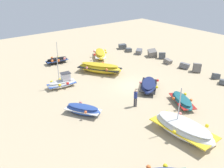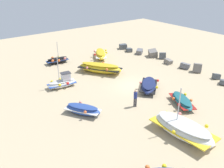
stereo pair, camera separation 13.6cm
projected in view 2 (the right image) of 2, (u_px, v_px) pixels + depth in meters
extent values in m
plane|color=tan|center=(135.00, 86.00, 26.48)|extent=(59.31, 59.31, 0.00)
ellipsoid|color=#2D4C9E|center=(83.00, 110.00, 21.13)|extent=(3.39, 2.76, 0.89)
cube|color=white|center=(83.00, 109.00, 21.11)|extent=(3.28, 2.69, 0.14)
ellipsoid|color=navy|center=(83.00, 106.00, 20.98)|extent=(2.96, 2.40, 0.19)
sphere|color=orange|center=(85.00, 112.00, 20.25)|extent=(0.24, 0.24, 0.24)
sphere|color=#EA7F75|center=(80.00, 102.00, 21.76)|extent=(0.24, 0.24, 0.24)
ellipsoid|color=white|center=(62.00, 84.00, 26.06)|extent=(1.44, 3.26, 0.82)
cube|color=#2D4C9E|center=(62.00, 84.00, 26.04)|extent=(1.43, 3.14, 0.12)
ellipsoid|color=beige|center=(62.00, 81.00, 25.92)|extent=(1.24, 2.87, 0.18)
cube|color=silver|center=(66.00, 76.00, 25.97)|extent=(0.78, 0.97, 0.76)
cube|color=#333338|center=(65.00, 73.00, 25.79)|extent=(0.90, 1.12, 0.06)
cylinder|color=#B7B7BC|center=(58.00, 69.00, 25.19)|extent=(0.08, 0.08, 2.77)
sphere|color=yellow|center=(52.00, 82.00, 26.05)|extent=(0.29, 0.29, 0.29)
sphere|color=yellow|center=(60.00, 85.00, 25.26)|extent=(0.29, 0.29, 0.29)
sphere|color=yellow|center=(60.00, 79.00, 26.43)|extent=(0.29, 0.29, 0.29)
sphere|color=red|center=(68.00, 83.00, 25.66)|extent=(0.29, 0.29, 0.29)
sphere|color=yellow|center=(67.00, 78.00, 26.86)|extent=(0.29, 0.29, 0.29)
sphere|color=yellow|center=(164.00, 166.00, 14.60)|extent=(0.29, 0.29, 0.29)
sphere|color=orange|center=(147.00, 167.00, 14.50)|extent=(0.29, 0.29, 0.29)
ellipsoid|color=gold|center=(100.00, 68.00, 29.74)|extent=(5.58, 4.63, 1.27)
cube|color=black|center=(100.00, 68.00, 29.72)|extent=(5.39, 4.51, 0.23)
ellipsoid|color=gold|center=(100.00, 65.00, 29.54)|extent=(4.87, 4.03, 0.30)
sphere|color=orange|center=(107.00, 70.00, 28.33)|extent=(0.30, 0.30, 0.30)
sphere|color=orange|center=(103.00, 63.00, 30.50)|extent=(0.30, 0.30, 0.30)
sphere|color=#EA7F75|center=(87.00, 68.00, 29.11)|extent=(0.30, 0.30, 0.30)
ellipsoid|color=white|center=(183.00, 129.00, 18.28)|extent=(5.20, 2.40, 1.23)
cube|color=gold|center=(183.00, 129.00, 18.25)|extent=(5.00, 2.43, 0.17)
ellipsoid|color=beige|center=(184.00, 124.00, 18.07)|extent=(4.58, 2.08, 0.25)
cylinder|color=#B7B7BC|center=(179.00, 104.00, 17.90)|extent=(0.08, 0.08, 2.66)
sphere|color=#EA7F75|center=(180.00, 114.00, 19.66)|extent=(0.29, 0.29, 0.29)
sphere|color=yellow|center=(174.00, 132.00, 17.47)|extent=(0.29, 0.29, 0.29)
sphere|color=yellow|center=(207.00, 126.00, 17.96)|extent=(0.29, 0.29, 0.29)
ellipsoid|color=navy|center=(149.00, 86.00, 25.52)|extent=(3.66, 3.93, 0.94)
cube|color=black|center=(149.00, 86.00, 25.51)|extent=(3.56, 3.82, 0.18)
ellipsoid|color=#151E45|center=(149.00, 83.00, 25.37)|extent=(3.19, 3.43, 0.23)
sphere|color=red|center=(158.00, 81.00, 25.99)|extent=(0.28, 0.28, 0.28)
sphere|color=#EA7F75|center=(141.00, 83.00, 25.58)|extent=(0.28, 0.28, 0.28)
sphere|color=yellow|center=(157.00, 87.00, 24.41)|extent=(0.28, 0.28, 0.28)
ellipsoid|color=gold|center=(101.00, 54.00, 34.92)|extent=(4.26, 3.38, 1.02)
cube|color=white|center=(101.00, 54.00, 34.90)|extent=(4.13, 3.32, 0.13)
ellipsoid|color=gold|center=(100.00, 52.00, 34.75)|extent=(3.73, 2.95, 0.20)
sphere|color=red|center=(95.00, 55.00, 33.72)|extent=(0.30, 0.30, 0.30)
sphere|color=yellow|center=(106.00, 53.00, 34.51)|extent=(0.30, 0.30, 0.30)
sphere|color=#EA7F75|center=(95.00, 51.00, 35.01)|extent=(0.30, 0.30, 0.30)
sphere|color=yellow|center=(106.00, 50.00, 35.85)|extent=(0.30, 0.30, 0.30)
ellipsoid|color=black|center=(57.00, 61.00, 32.82)|extent=(1.29, 3.15, 0.82)
cube|color=#2D4C9E|center=(57.00, 60.00, 32.80)|extent=(1.29, 3.03, 0.11)
ellipsoid|color=black|center=(57.00, 58.00, 32.68)|extent=(1.11, 2.77, 0.16)
cylinder|color=#B7B7BC|center=(58.00, 50.00, 32.27)|extent=(0.08, 0.08, 2.19)
sphere|color=#EA7F75|center=(65.00, 58.00, 32.59)|extent=(0.34, 0.34, 0.34)
sphere|color=yellow|center=(59.00, 57.00, 33.43)|extent=(0.34, 0.34, 0.34)
sphere|color=orange|center=(59.00, 60.00, 32.24)|extent=(0.34, 0.34, 0.34)
sphere|color=orange|center=(52.00, 58.00, 32.97)|extent=(0.34, 0.34, 0.34)
sphere|color=orange|center=(53.00, 61.00, 31.77)|extent=(0.34, 0.34, 0.34)
ellipsoid|color=#1E6670|center=(182.00, 101.00, 22.62)|extent=(3.66, 2.69, 0.74)
cube|color=maroon|center=(182.00, 101.00, 22.61)|extent=(3.56, 2.66, 0.08)
ellipsoid|color=#1A565F|center=(182.00, 99.00, 22.49)|extent=(3.22, 2.36, 0.13)
sphere|color=yellow|center=(185.00, 94.00, 23.46)|extent=(0.27, 0.27, 0.27)
sphere|color=orange|center=(174.00, 99.00, 22.68)|extent=(0.27, 0.27, 0.27)
sphere|color=orange|center=(191.00, 100.00, 22.38)|extent=(0.27, 0.27, 0.27)
sphere|color=red|center=(179.00, 105.00, 21.60)|extent=(0.27, 0.27, 0.27)
cylinder|color=#2D2D38|center=(136.00, 102.00, 22.28)|extent=(0.14, 0.14, 0.91)
cylinder|color=#2D2D38|center=(134.00, 102.00, 22.31)|extent=(0.14, 0.14, 0.91)
cylinder|color=navy|center=(135.00, 95.00, 21.98)|extent=(0.32, 0.32, 0.58)
sphere|color=tan|center=(136.00, 91.00, 21.81)|extent=(0.22, 0.22, 0.22)
cube|color=#4C5156|center=(123.00, 46.00, 39.00)|extent=(1.56, 1.48, 0.92)
cube|color=#4C5156|center=(129.00, 50.00, 37.71)|extent=(1.43, 1.25, 0.69)
cube|color=slate|center=(139.00, 52.00, 36.54)|extent=(1.38, 1.45, 0.83)
cube|color=slate|center=(153.00, 53.00, 35.37)|extent=(1.75, 1.81, 1.31)
cube|color=#4C5156|center=(163.00, 56.00, 34.52)|extent=(1.22, 1.16, 1.02)
cube|color=slate|center=(168.00, 62.00, 32.68)|extent=(1.06, 0.79, 0.81)
cube|color=slate|center=(185.00, 66.00, 31.17)|extent=(1.45, 1.46, 0.92)
cube|color=slate|center=(197.00, 68.00, 29.93)|extent=(1.33, 1.38, 1.24)
cube|color=#4C5156|center=(216.00, 76.00, 28.10)|extent=(0.96, 1.08, 0.84)
cube|color=#4C5156|center=(224.00, 82.00, 26.75)|extent=(1.21, 1.27, 0.70)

